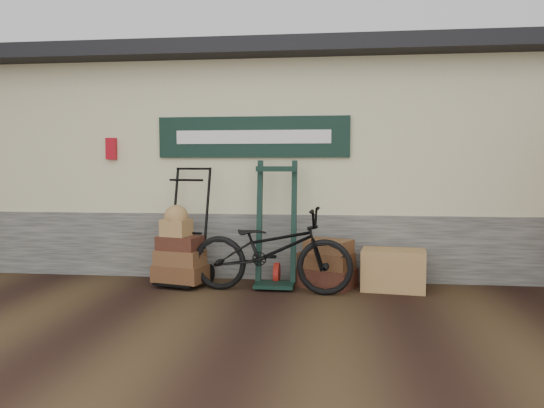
# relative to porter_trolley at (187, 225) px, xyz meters

# --- Properties ---
(ground) EXTENTS (80.00, 80.00, 0.00)m
(ground) POSITION_rel_porter_trolley_xyz_m (1.13, -0.61, -0.79)
(ground) COLOR black
(ground) RESTS_ON ground
(station_building) EXTENTS (14.40, 4.10, 3.20)m
(station_building) POSITION_rel_porter_trolley_xyz_m (1.13, 2.13, 0.83)
(station_building) COLOR #4C4C47
(station_building) RESTS_ON ground
(porter_trolley) EXTENTS (0.91, 0.77, 1.57)m
(porter_trolley) POSITION_rel_porter_trolley_xyz_m (0.00, 0.00, 0.00)
(porter_trolley) COLOR black
(porter_trolley) RESTS_ON ground
(green_barrow) EXTENTS (0.59, 0.50, 1.62)m
(green_barrow) POSITION_rel_porter_trolley_xyz_m (1.19, -0.01, 0.03)
(green_barrow) COLOR black
(green_barrow) RESTS_ON ground
(suitcase_stack) EXTENTS (0.83, 0.70, 0.63)m
(suitcase_stack) POSITION_rel_porter_trolley_xyz_m (1.83, 0.05, -0.47)
(suitcase_stack) COLOR #3D2013
(suitcase_stack) RESTS_ON ground
(wicker_hamper) EXTENTS (0.84, 0.61, 0.51)m
(wicker_hamper) POSITION_rel_porter_trolley_xyz_m (2.68, -0.02, -0.53)
(wicker_hamper) COLOR olive
(wicker_hamper) RESTS_ON ground
(bicycle) EXTENTS (0.89, 2.08, 1.17)m
(bicycle) POSITION_rel_porter_trolley_xyz_m (1.16, -0.33, -0.20)
(bicycle) COLOR black
(bicycle) RESTS_ON ground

